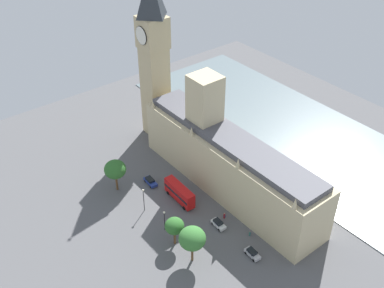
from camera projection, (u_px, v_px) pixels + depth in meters
name	position (u px, v px, depth m)	size (l,w,h in m)	color
ground_plane	(223.00, 191.00, 126.22)	(145.38, 145.38, 0.00)	#565659
river_thames	(310.00, 143.00, 144.34)	(43.53, 130.84, 0.25)	slate
parliament_building	(227.00, 159.00, 122.80)	(12.70, 58.61, 29.68)	#CCBA8E
clock_tower	(154.00, 54.00, 134.30)	(7.64, 7.64, 51.99)	tan
car_blue_leading	(150.00, 181.00, 128.05)	(2.19, 4.80, 1.74)	navy
double_decker_bus_kerbside	(180.00, 193.00, 121.58)	(2.90, 10.57, 4.75)	red
car_white_by_river_gate	(218.00, 224.00, 114.77)	(2.03, 4.28, 1.74)	silver
car_silver_near_tower	(252.00, 253.00, 107.04)	(1.98, 4.28, 1.74)	#B7B7BC
pedestrian_far_end	(224.00, 216.00, 117.22)	(0.48, 0.59, 1.72)	maroon
pedestrian_trailing	(250.00, 234.00, 112.36)	(0.55, 0.45, 1.49)	#336B60
plane_tree_midblock	(115.00, 169.00, 122.62)	(5.83, 5.83, 9.43)	brown
plane_tree_under_trees	(192.00, 239.00, 102.56)	(6.11, 6.11, 9.62)	brown
plane_tree_corner	(174.00, 226.00, 107.45)	(4.57, 4.57, 7.69)	brown
street_lamp_opposite_hall	(164.00, 217.00, 111.82)	(0.56, 0.56, 6.13)	black
street_lamp_slot_10	(143.00, 196.00, 117.17)	(0.56, 0.56, 7.02)	black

